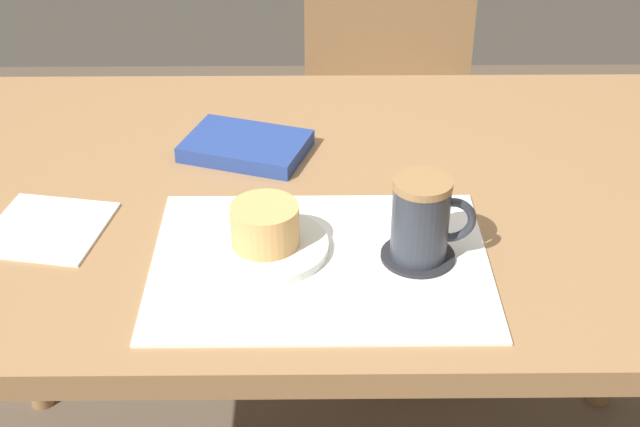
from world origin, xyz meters
name	(u,v)px	position (x,y,z in m)	size (l,w,h in m)	color
dining_table	(323,232)	(0.00, 0.00, 0.68)	(1.34, 0.78, 0.76)	#997047
wooden_chair	(393,128)	(0.17, 0.71, 0.49)	(0.45, 0.45, 0.87)	#997047
placemat	(320,263)	(-0.01, -0.19, 0.76)	(0.43, 0.32, 0.00)	white
pastry_plate	(266,247)	(-0.08, -0.17, 0.77)	(0.16, 0.16, 0.01)	silver
pastry	(265,225)	(-0.08, -0.17, 0.80)	(0.09, 0.09, 0.05)	#E0A860
coffee_coaster	(418,256)	(0.12, -0.18, 0.76)	(0.09, 0.09, 0.01)	#232328
coffee_mug	(423,218)	(0.12, -0.18, 0.82)	(0.11, 0.07, 0.11)	#2D333D
paper_napkin	(47,228)	(-0.37, -0.11, 0.76)	(0.15, 0.15, 0.00)	white
small_book	(246,146)	(-0.12, 0.10, 0.77)	(0.18, 0.12, 0.02)	navy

